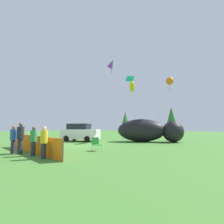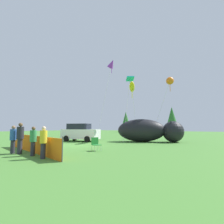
% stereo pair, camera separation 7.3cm
% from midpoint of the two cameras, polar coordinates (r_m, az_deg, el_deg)
% --- Properties ---
extents(ground_plane, '(120.00, 120.00, 0.00)m').
position_cam_midpoint_polar(ground_plane, '(15.98, -12.03, -10.69)').
color(ground_plane, '#477F33').
extents(parked_car, '(4.65, 2.93, 2.03)m').
position_cam_midpoint_polar(parked_car, '(20.76, -10.46, -6.59)').
color(parked_car, white).
rests_on(parked_car, ground).
extents(folding_chair, '(0.73, 0.73, 0.91)m').
position_cam_midpoint_polar(folding_chair, '(12.30, -5.39, -10.14)').
color(folding_chair, '#267F33').
rests_on(folding_chair, ground).
extents(inflatable_cat, '(7.12, 4.82, 2.52)m').
position_cam_midpoint_polar(inflatable_cat, '(19.87, 11.69, -6.18)').
color(inflatable_cat, black).
rests_on(inflatable_cat, ground).
extents(safety_fence, '(8.47, 1.75, 1.19)m').
position_cam_midpoint_polar(safety_fence, '(12.65, -24.74, -9.43)').
color(safety_fence, orange).
rests_on(safety_fence, ground).
extents(spectator_in_red_shirt, '(0.41, 0.41, 1.89)m').
position_cam_midpoint_polar(spectator_in_red_shirt, '(12.15, -27.88, -7.19)').
color(spectator_in_red_shirt, '#2D2D38').
rests_on(spectator_in_red_shirt, ground).
extents(spectator_in_green_shirt, '(0.36, 0.36, 1.67)m').
position_cam_midpoint_polar(spectator_in_green_shirt, '(9.85, -21.52, -8.78)').
color(spectator_in_green_shirt, '#2D2D38').
rests_on(spectator_in_green_shirt, ground).
extents(spectator_in_white_shirt, '(0.36, 0.36, 1.66)m').
position_cam_midpoint_polar(spectator_in_white_shirt, '(11.05, -24.41, -8.26)').
color(spectator_in_white_shirt, '#2D2D38').
rests_on(spectator_in_white_shirt, ground).
extents(spectator_in_blue_shirt, '(0.38, 0.38, 1.72)m').
position_cam_midpoint_polar(spectator_in_blue_shirt, '(12.55, -29.67, -7.45)').
color(spectator_in_blue_shirt, '#2D2D38').
rests_on(spectator_in_blue_shirt, ground).
extents(kite_teal_diamond, '(1.27, 2.82, 7.85)m').
position_cam_midpoint_polar(kite_teal_diamond, '(22.03, 5.75, 10.42)').
color(kite_teal_diamond, silver).
rests_on(kite_teal_diamond, ground).
extents(kite_purple_delta, '(1.46, 2.78, 10.73)m').
position_cam_midpoint_polar(kite_purple_delta, '(24.07, -0.27, 15.40)').
color(kite_purple_delta, silver).
rests_on(kite_purple_delta, ground).
extents(kite_orange_flower, '(2.21, 2.66, 7.70)m').
position_cam_midpoint_polar(kite_orange_flower, '(22.64, 18.24, 9.58)').
color(kite_orange_flower, silver).
rests_on(kite_orange_flower, ground).
extents(kite_yellow_hero, '(1.81, 2.67, 6.82)m').
position_cam_midpoint_polar(kite_yellow_hero, '(20.35, 6.43, 8.06)').
color(kite_yellow_hero, silver).
rests_on(kite_yellow_hero, ground).
extents(horizon_tree_west, '(2.79, 2.79, 6.66)m').
position_cam_midpoint_polar(horizon_tree_west, '(57.48, 4.36, -2.46)').
color(horizon_tree_west, brown).
rests_on(horizon_tree_west, ground).
extents(horizon_tree_mid, '(2.87, 2.87, 6.84)m').
position_cam_midpoint_polar(horizon_tree_mid, '(47.60, 18.79, -1.57)').
color(horizon_tree_mid, brown).
rests_on(horizon_tree_mid, ground).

